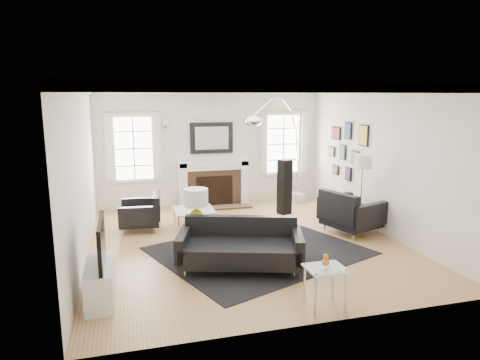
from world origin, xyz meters
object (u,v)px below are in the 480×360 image
object	(u,v)px
fireplace	(214,184)
armchair_right	(350,214)
coffee_table	(194,211)
arc_floor_lamp	(277,149)
armchair_left	(143,213)
sofa	(240,247)
gourd_lamp	(196,205)

from	to	relation	value
fireplace	armchair_right	world-z (taller)	fireplace
coffee_table	arc_floor_lamp	distance (m)	2.46
fireplace	arc_floor_lamp	distance (m)	1.82
fireplace	armchair_left	xyz separation A→B (m)	(-1.77, -1.50, -0.21)
fireplace	coffee_table	bearing A→B (deg)	-114.98
fireplace	sofa	size ratio (longest dim) A/B	0.82
arc_floor_lamp	sofa	bearing A→B (deg)	-119.13
armchair_right	armchair_left	bearing A→B (deg)	161.46
armchair_right	coffee_table	bearing A→B (deg)	156.94
armchair_left	coffee_table	xyz separation A→B (m)	(1.03, -0.09, -0.00)
sofa	armchair_left	xyz separation A→B (m)	(-1.38, 2.42, -0.01)
sofa	armchair_right	bearing A→B (deg)	23.86
coffee_table	sofa	bearing A→B (deg)	-81.46
armchair_left	coffee_table	size ratio (longest dim) A/B	1.16
armchair_right	arc_floor_lamp	bearing A→B (deg)	112.69
coffee_table	armchair_left	bearing A→B (deg)	175.22
armchair_right	gourd_lamp	bearing A→B (deg)	-173.86
sofa	gourd_lamp	size ratio (longest dim) A/B	3.14
sofa	coffee_table	bearing A→B (deg)	98.54
arc_floor_lamp	armchair_right	bearing A→B (deg)	-67.31
coffee_table	arc_floor_lamp	xyz separation A→B (m)	(2.06, 0.72, 1.13)
arc_floor_lamp	gourd_lamp	bearing A→B (deg)	-134.82
armchair_left	coffee_table	world-z (taller)	armchair_left
fireplace	armchair_right	distance (m)	3.53
coffee_table	gourd_lamp	distance (m)	1.65
sofa	armchair_left	world-z (taller)	sofa
sofa	arc_floor_lamp	distance (m)	3.68
armchair_left	gourd_lamp	size ratio (longest dim) A/B	1.43
gourd_lamp	armchair_right	bearing A→B (deg)	6.14
armchair_left	gourd_lamp	distance (m)	1.91
armchair_left	arc_floor_lamp	xyz separation A→B (m)	(3.09, 0.64, 1.13)
coffee_table	arc_floor_lamp	bearing A→B (deg)	19.42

